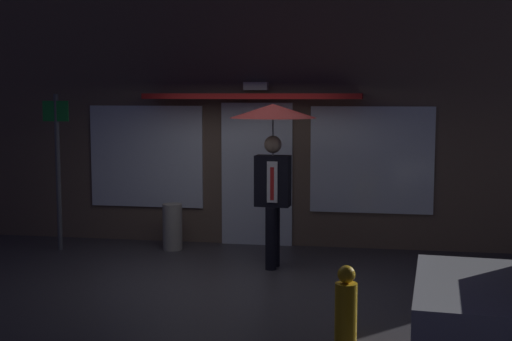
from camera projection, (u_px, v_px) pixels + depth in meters
The scene contains 6 objects.
ground_plane at pixel (227, 282), 8.68m from camera, with size 18.00×18.00×0.00m, color #38353A.
building_facade at pixel (259, 104), 10.73m from camera, with size 10.88×1.00×4.39m.
person_with_umbrella at pixel (273, 140), 9.18m from camera, with size 1.15×1.15×2.20m.
street_sign_post at pixel (58, 162), 10.30m from camera, with size 0.40×0.07×2.33m.
sidewalk_bollard at pixel (172, 227), 10.43m from camera, with size 0.29×0.29×0.70m, color #9E998E.
fire_hydrant at pixel (346, 309), 6.42m from camera, with size 0.21×0.21×0.77m.
Camera 1 is at (1.79, -8.29, 2.34)m, focal length 48.79 mm.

